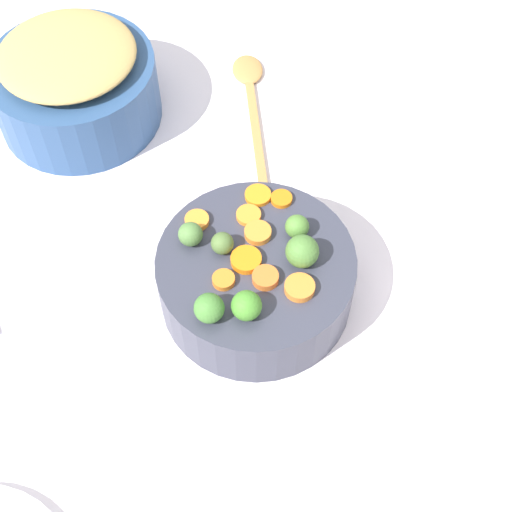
{
  "coord_description": "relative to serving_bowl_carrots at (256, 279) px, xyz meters",
  "views": [
    {
      "loc": [
        0.16,
        0.43,
        0.88
      ],
      "look_at": [
        -0.03,
        -0.04,
        0.12
      ],
      "focal_mm": 51.79,
      "sensor_mm": 36.0,
      "label": 1
    }
  ],
  "objects": [
    {
      "name": "tabletop",
      "position": [
        0.03,
        0.04,
        -0.05
      ],
      "size": [
        2.4,
        2.4,
        0.02
      ],
      "primitive_type": "cube",
      "color": "white",
      "rests_on": "ground"
    },
    {
      "name": "serving_bowl_carrots",
      "position": [
        0.0,
        0.0,
        0.0
      ],
      "size": [
        0.26,
        0.26,
        0.09
      ],
      "primitive_type": "cylinder",
      "color": "#363847",
      "rests_on": "tabletop"
    },
    {
      "name": "metal_pot",
      "position": [
        0.13,
        -0.42,
        0.01
      ],
      "size": [
        0.26,
        0.26,
        0.11
      ],
      "primitive_type": "cylinder",
      "color": "#2C4D7C",
      "rests_on": "tabletop"
    },
    {
      "name": "stuffing_mound",
      "position": [
        0.13,
        -0.42,
        0.08
      ],
      "size": [
        0.21,
        0.21,
        0.03
      ],
      "primitive_type": "ellipsoid",
      "color": "tan",
      "rests_on": "metal_pot"
    },
    {
      "name": "carrot_slice_0",
      "position": [
        -0.04,
        -0.09,
        0.05
      ],
      "size": [
        0.04,
        0.04,
        0.01
      ],
      "primitive_type": "cylinder",
      "rotation": [
        0.0,
        0.0,
        3.48
      ],
      "color": "orange",
      "rests_on": "serving_bowl_carrots"
    },
    {
      "name": "carrot_slice_1",
      "position": [
        0.01,
        -0.0,
        0.05
      ],
      "size": [
        0.04,
        0.04,
        0.01
      ],
      "primitive_type": "cylinder",
      "rotation": [
        0.0,
        0.0,
        0.01
      ],
      "color": "orange",
      "rests_on": "serving_bowl_carrots"
    },
    {
      "name": "carrot_slice_2",
      "position": [
        -0.02,
        -0.04,
        0.05
      ],
      "size": [
        0.05,
        0.05,
        0.01
      ],
      "primitive_type": "cylinder",
      "rotation": [
        0.0,
        0.0,
        5.25
      ],
      "color": "orange",
      "rests_on": "serving_bowl_carrots"
    },
    {
      "name": "carrot_slice_3",
      "position": [
        0.0,
        0.03,
        0.05
      ],
      "size": [
        0.05,
        0.05,
        0.01
      ],
      "primitive_type": "cylinder",
      "rotation": [
        0.0,
        0.0,
        3.86
      ],
      "color": "orange",
      "rests_on": "serving_bowl_carrots"
    },
    {
      "name": "carrot_slice_4",
      "position": [
        0.05,
        -0.08,
        0.05
      ],
      "size": [
        0.04,
        0.04,
        0.01
      ],
      "primitive_type": "cylinder",
      "rotation": [
        0.0,
        0.0,
        6.08
      ],
      "color": "orange",
      "rests_on": "serving_bowl_carrots"
    },
    {
      "name": "carrot_slice_5",
      "position": [
        -0.02,
        -0.07,
        0.05
      ],
      "size": [
        0.03,
        0.03,
        0.01
      ],
      "primitive_type": "cylinder",
      "rotation": [
        0.0,
        0.0,
        4.71
      ],
      "color": "orange",
      "rests_on": "serving_bowl_carrots"
    },
    {
      "name": "carrot_slice_6",
      "position": [
        -0.03,
        0.06,
        0.05
      ],
      "size": [
        0.05,
        0.05,
        0.01
      ],
      "primitive_type": "cylinder",
      "rotation": [
        0.0,
        0.0,
        2.47
      ],
      "color": "orange",
      "rests_on": "serving_bowl_carrots"
    },
    {
      "name": "carrot_slice_7",
      "position": [
        0.05,
        0.01,
        0.05
      ],
      "size": [
        0.03,
        0.03,
        0.01
      ],
      "primitive_type": "cylinder",
      "rotation": [
        0.0,
        0.0,
        3.35
      ],
      "color": "orange",
      "rests_on": "serving_bowl_carrots"
    },
    {
      "name": "carrot_slice_8",
      "position": [
        -0.07,
        -0.08,
        0.05
      ],
      "size": [
        0.03,
        0.03,
        0.01
      ],
      "primitive_type": "cylinder",
      "rotation": [
        0.0,
        0.0,
        1.32
      ],
      "color": "orange",
      "rests_on": "serving_bowl_carrots"
    },
    {
      "name": "brussels_sprout_0",
      "position": [
        -0.05,
        0.02,
        0.06
      ],
      "size": [
        0.04,
        0.04,
        0.04
      ],
      "primitive_type": "sphere",
      "color": "#4B7A35",
      "rests_on": "serving_bowl_carrots"
    },
    {
      "name": "brussels_sprout_1",
      "position": [
        0.03,
        -0.03,
        0.06
      ],
      "size": [
        0.03,
        0.03,
        0.03
      ],
      "primitive_type": "sphere",
      "color": "#4E6C34",
      "rests_on": "serving_bowl_carrots"
    },
    {
      "name": "brussels_sprout_2",
      "position": [
        -0.06,
        -0.02,
        0.06
      ],
      "size": [
        0.03,
        0.03,
        0.03
      ],
      "primitive_type": "sphere",
      "color": "#4F8135",
      "rests_on": "serving_bowl_carrots"
    },
    {
      "name": "brussels_sprout_3",
      "position": [
        0.07,
        -0.06,
        0.06
      ],
      "size": [
        0.03,
        0.03,
        0.03
      ],
      "primitive_type": "sphere",
      "color": "#507A3C",
      "rests_on": "serving_bowl_carrots"
    },
    {
      "name": "brussels_sprout_4",
      "position": [
        0.08,
        0.05,
        0.06
      ],
      "size": [
        0.04,
        0.04,
        0.04
      ],
      "primitive_type": "sphere",
      "color": "#437B33",
      "rests_on": "serving_bowl_carrots"
    },
    {
      "name": "brussels_sprout_5",
      "position": [
        0.04,
        0.07,
        0.06
      ],
      "size": [
        0.04,
        0.04,
        0.04
      ],
      "primitive_type": "sphere",
      "color": "#45892C",
      "rests_on": "serving_bowl_carrots"
    },
    {
      "name": "wooden_spoon",
      "position": [
        -0.14,
        -0.35,
        -0.04
      ],
      "size": [
        0.13,
        0.32,
        0.01
      ],
      "color": "#BB8547",
      "rests_on": "tabletop"
    }
  ]
}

